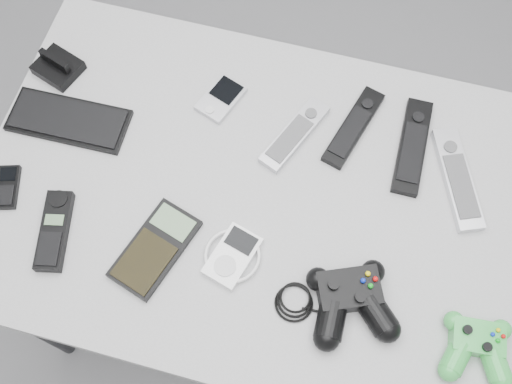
% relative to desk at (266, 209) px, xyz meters
% --- Properties ---
extents(floor, '(3.50, 3.50, 0.00)m').
position_rel_desk_xyz_m(floor, '(-0.04, -0.09, -0.68)').
color(floor, slate).
rests_on(floor, ground).
extents(desk, '(1.11, 0.72, 0.75)m').
position_rel_desk_xyz_m(desk, '(0.00, 0.00, 0.00)').
color(desk, gray).
rests_on(desk, floor).
extents(pda_keyboard, '(0.24, 0.11, 0.01)m').
position_rel_desk_xyz_m(pda_keyboard, '(-0.43, 0.05, 0.07)').
color(pda_keyboard, black).
rests_on(pda_keyboard, desk).
extents(dock_bracket, '(0.11, 0.10, 0.05)m').
position_rel_desk_xyz_m(dock_bracket, '(-0.49, 0.16, 0.09)').
color(dock_bracket, black).
rests_on(dock_bracket, desk).
extents(pda, '(0.09, 0.12, 0.02)m').
position_rel_desk_xyz_m(pda, '(-0.14, 0.18, 0.07)').
color(pda, '#B1B2B9').
rests_on(pda, desk).
extents(remote_silver_a, '(0.11, 0.18, 0.02)m').
position_rel_desk_xyz_m(remote_silver_a, '(0.02, 0.14, 0.07)').
color(remote_silver_a, '#B1B2B9').
rests_on(remote_silver_a, desk).
extents(remote_black_a, '(0.10, 0.20, 0.02)m').
position_rel_desk_xyz_m(remote_black_a, '(0.13, 0.19, 0.07)').
color(remote_black_a, black).
rests_on(remote_black_a, desk).
extents(remote_black_b, '(0.05, 0.21, 0.02)m').
position_rel_desk_xyz_m(remote_black_b, '(0.25, 0.17, 0.07)').
color(remote_black_b, black).
rests_on(remote_black_b, desk).
extents(remote_silver_b, '(0.13, 0.22, 0.02)m').
position_rel_desk_xyz_m(remote_silver_b, '(0.35, 0.13, 0.08)').
color(remote_silver_b, silver).
rests_on(remote_silver_b, desk).
extents(mobile_phone, '(0.06, 0.10, 0.02)m').
position_rel_desk_xyz_m(mobile_phone, '(-0.48, -0.11, 0.07)').
color(mobile_phone, black).
rests_on(mobile_phone, desk).
extents(cordless_handset, '(0.08, 0.16, 0.02)m').
position_rel_desk_xyz_m(cordless_handset, '(-0.36, -0.17, 0.08)').
color(cordless_handset, black).
rests_on(cordless_handset, desk).
extents(calculator, '(0.14, 0.20, 0.02)m').
position_rel_desk_xyz_m(calculator, '(-0.17, -0.16, 0.07)').
color(calculator, black).
rests_on(calculator, desk).
extents(mp3_player, '(0.13, 0.13, 0.02)m').
position_rel_desk_xyz_m(mp3_player, '(-0.03, -0.13, 0.07)').
color(mp3_player, white).
rests_on(mp3_player, desk).
extents(controller_black, '(0.30, 0.25, 0.05)m').
position_rel_desk_xyz_m(controller_black, '(0.19, -0.16, 0.09)').
color(controller_black, black).
rests_on(controller_black, desk).
extents(controller_green, '(0.13, 0.14, 0.04)m').
position_rel_desk_xyz_m(controller_green, '(0.42, -0.18, 0.09)').
color(controller_green, green).
rests_on(controller_green, desk).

